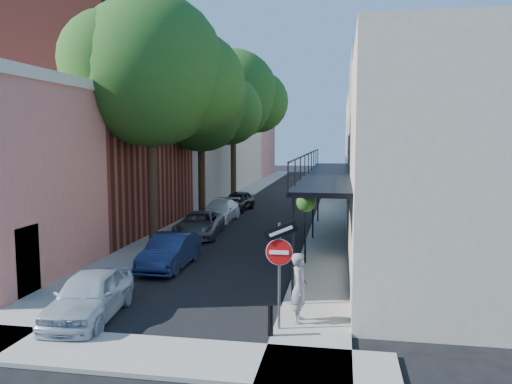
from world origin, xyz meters
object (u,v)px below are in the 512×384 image
at_px(oak_far, 239,97).
at_px(parked_car_d, 220,211).
at_px(sign_post, 279,257).
at_px(pedestrian, 299,288).
at_px(parked_car_b, 170,251).
at_px(parked_car_c, 199,224).
at_px(parked_car_e, 238,201).
at_px(bollard, 271,320).
at_px(oak_mid, 208,105).
at_px(oak_near, 161,74).
at_px(parked_car_a, 90,295).

distance_m(oak_far, parked_car_d, 12.21).
bearing_deg(sign_post, pedestrian, 52.58).
relative_size(oak_far, parked_car_b, 2.99).
distance_m(parked_car_c, parked_car_e, 9.27).
xyz_separation_m(parked_car_b, parked_car_c, (-0.64, 6.23, -0.02)).
bearing_deg(parked_car_d, bollard, -70.30).
xyz_separation_m(parked_car_d, pedestrian, (6.22, -16.18, 0.42)).
xyz_separation_m(bollard, oak_mid, (-6.42, 17.73, 6.54)).
height_order(oak_far, parked_car_e, oak_far).
xyz_separation_m(oak_mid, pedestrian, (7.04, -16.65, -6.00)).
height_order(sign_post, parked_car_e, sign_post).
bearing_deg(oak_near, oak_far, 89.96).
bearing_deg(bollard, parked_car_b, 127.83).
bearing_deg(pedestrian, parked_car_c, 29.22).
height_order(oak_near, oak_mid, oak_near).
xyz_separation_m(sign_post, parked_car_c, (-5.66, 12.02, -1.40)).
height_order(parked_car_d, parked_car_e, parked_car_e).
xyz_separation_m(oak_far, parked_car_e, (0.90, -5.01, -7.58)).
relative_size(oak_mid, parked_car_d, 2.32).
bearing_deg(bollard, oak_near, 123.12).
bearing_deg(parked_car_b, parked_car_e, 92.53).
xyz_separation_m(sign_post, bollard, (-0.16, -0.47, -1.52)).
xyz_separation_m(oak_far, parked_car_b, (1.50, -20.51, -7.60)).
xyz_separation_m(oak_near, oak_far, (0.01, 17.01, 0.38)).
xyz_separation_m(parked_car_c, parked_car_d, (-0.10, 4.77, 0.01)).
bearing_deg(oak_near, pedestrian, -51.14).
distance_m(oak_far, parked_car_e, 9.13).
distance_m(bollard, oak_mid, 19.96).
xyz_separation_m(parked_car_b, parked_car_d, (-0.74, 11.00, -0.02)).
bearing_deg(parked_car_b, bollard, -51.83).
bearing_deg(parked_car_d, parked_car_b, -84.42).
bearing_deg(oak_near, oak_mid, 90.37).
distance_m(sign_post, bollard, 1.60).
relative_size(bollard, oak_mid, 0.08).
height_order(parked_car_b, parked_car_e, parked_car_e).
relative_size(bollard, oak_near, 0.07).
bearing_deg(parked_car_c, bollard, -71.78).
height_order(sign_post, oak_mid, oak_mid).
bearing_deg(bollard, sign_post, 71.44).
xyz_separation_m(sign_post, parked_car_d, (-5.76, 16.79, -1.40)).
bearing_deg(oak_far, sign_post, -76.09).
height_order(oak_mid, oak_far, oak_far).
bearing_deg(oak_mid, parked_car_a, -85.92).
height_order(parked_car_d, pedestrian, pedestrian).
height_order(oak_far, parked_car_a, oak_far).
bearing_deg(parked_car_a, pedestrian, -2.28).
height_order(parked_car_b, parked_car_c, parked_car_b).
relative_size(parked_car_b, parked_car_e, 0.99).
height_order(parked_car_e, pedestrian, pedestrian).
relative_size(parked_car_b, parked_car_c, 0.88).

